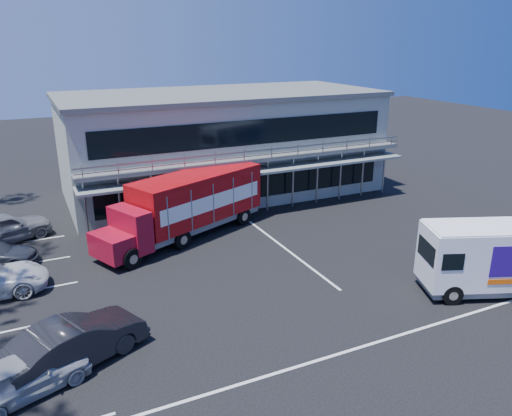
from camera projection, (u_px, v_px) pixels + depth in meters
name	position (u px, v px, depth m)	size (l,w,h in m)	color
ground	(281.00, 281.00, 23.61)	(120.00, 120.00, 0.00)	black
building	(222.00, 143.00, 36.42)	(22.40, 12.00, 7.30)	gray
red_truck	(188.00, 204.00, 28.36)	(10.73, 6.52, 3.59)	maroon
white_van	(497.00, 257.00, 22.08)	(6.91, 4.51, 3.20)	white
parked_car_a	(23.00, 375.00, 15.87)	(1.69, 4.20, 1.43)	#A3A6AA
parked_car_b	(75.00, 343.00, 17.35)	(1.79, 5.13, 1.69)	black
parked_car_e	(3.00, 228.00, 27.78)	(2.03, 5.05, 1.72)	slate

